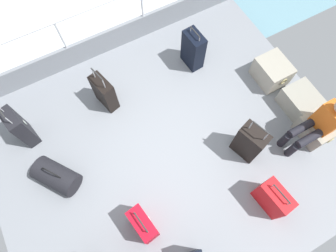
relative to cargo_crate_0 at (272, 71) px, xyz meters
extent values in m
cube|color=gray|center=(0.30, -2.12, -0.23)|extent=(4.40, 5.20, 0.06)
cube|color=gray|center=(-1.87, -2.12, 0.03)|extent=(0.06, 5.20, 0.45)
cylinder|color=silver|center=(-1.87, -2.81, 0.30)|extent=(0.04, 0.04, 1.00)
cylinder|color=silver|center=(-1.87, -1.42, 0.30)|extent=(0.04, 0.04, 1.00)
cylinder|color=silver|center=(-1.87, -2.12, 0.80)|extent=(0.04, 4.16, 0.04)
cube|color=white|center=(-3.30, -2.12, -0.54)|extent=(2.40, 7.28, 0.01)
cube|color=#9E9989|center=(0.00, 0.00, 0.00)|extent=(0.53, 0.46, 0.39)
torus|color=tan|center=(-0.28, 0.00, 0.08)|extent=(0.02, 0.12, 0.12)
torus|color=tan|center=(0.28, 0.00, 0.08)|extent=(0.02, 0.12, 0.12)
cube|color=gray|center=(0.68, 0.07, -0.02)|extent=(0.58, 0.47, 0.35)
torus|color=tan|center=(0.38, 0.07, 0.04)|extent=(0.02, 0.12, 0.12)
torus|color=tan|center=(0.98, 0.07, 0.04)|extent=(0.02, 0.12, 0.12)
cube|color=#9E9989|center=(1.15, -0.01, -0.02)|extent=(0.49, 0.45, 0.35)
torus|color=tan|center=(0.90, -0.01, 0.05)|extent=(0.02, 0.12, 0.12)
torus|color=tan|center=(1.41, -0.01, 0.05)|extent=(0.02, 0.12, 0.12)
cube|color=orange|center=(1.15, -0.06, 0.39)|extent=(0.34, 0.20, 0.48)
cylinder|color=black|center=(1.24, -0.36, 0.19)|extent=(0.12, 0.40, 0.12)
cylinder|color=black|center=(1.24, -0.56, -0.02)|extent=(0.11, 0.11, 0.35)
cylinder|color=black|center=(1.06, -0.36, 0.19)|extent=(0.12, 0.40, 0.12)
cylinder|color=black|center=(1.06, -0.56, -0.02)|extent=(0.11, 0.11, 0.35)
cube|color=black|center=(-0.91, -0.99, 0.14)|extent=(0.40, 0.25, 0.68)
cylinder|color=#A5A8AD|center=(-1.03, -1.00, 0.53)|extent=(0.02, 0.02, 0.08)
cylinder|color=#A5A8AD|center=(-0.80, -0.98, 0.53)|extent=(0.02, 0.02, 0.08)
cylinder|color=#2D2D2D|center=(-0.91, -0.99, 0.57)|extent=(0.25, 0.04, 0.02)
cube|color=green|center=(-0.92, -0.87, 0.26)|extent=(0.05, 0.01, 0.08)
cube|color=#B70C1E|center=(1.13, -2.95, 0.07)|extent=(0.46, 0.27, 0.53)
cylinder|color=#A5A8AD|center=(1.00, -2.97, 0.38)|extent=(0.02, 0.02, 0.11)
cylinder|color=#A5A8AD|center=(1.26, -2.93, 0.38)|extent=(0.02, 0.02, 0.11)
cylinder|color=#2D2D2D|center=(1.13, -2.95, 0.43)|extent=(0.28, 0.06, 0.02)
cube|color=silver|center=(1.12, -2.84, 0.18)|extent=(0.05, 0.01, 0.08)
cube|color=black|center=(-0.93, -3.92, 0.15)|extent=(0.42, 0.26, 0.70)
cylinder|color=#A5A8AD|center=(-1.04, -3.95, 0.60)|extent=(0.02, 0.02, 0.20)
cylinder|color=#A5A8AD|center=(-0.81, -3.90, 0.60)|extent=(0.02, 0.02, 0.20)
cylinder|color=#2D2D2D|center=(-0.93, -3.92, 0.70)|extent=(0.25, 0.07, 0.02)
cube|color=silver|center=(-0.95, -3.83, 0.19)|extent=(0.05, 0.02, 0.08)
cube|color=black|center=(-0.89, -2.60, 0.11)|extent=(0.43, 0.28, 0.62)
cylinder|color=#A5A8AD|center=(-1.01, -2.63, 0.53)|extent=(0.02, 0.02, 0.22)
cylinder|color=#A5A8AD|center=(-0.78, -2.57, 0.53)|extent=(0.02, 0.02, 0.22)
cylinder|color=#2D2D2D|center=(-0.89, -2.60, 0.64)|extent=(0.26, 0.08, 0.02)
cube|color=green|center=(-0.92, -2.51, 0.32)|extent=(0.05, 0.02, 0.08)
cube|color=red|center=(1.68, -1.27, 0.07)|extent=(0.48, 0.29, 0.53)
cylinder|color=#A5A8AD|center=(1.54, -1.28, 0.37)|extent=(0.02, 0.02, 0.08)
cylinder|color=#A5A8AD|center=(1.81, -1.25, 0.37)|extent=(0.02, 0.02, 0.08)
cylinder|color=#2D2D2D|center=(1.68, -1.27, 0.41)|extent=(0.29, 0.06, 0.02)
cube|color=silver|center=(1.66, -1.15, 0.18)|extent=(0.05, 0.01, 0.08)
cube|color=black|center=(0.87, -1.11, 0.14)|extent=(0.45, 0.35, 0.67)
cylinder|color=#A5A8AD|center=(0.76, -1.15, 0.58)|extent=(0.02, 0.02, 0.21)
cylinder|color=#A5A8AD|center=(0.99, -1.07, 0.58)|extent=(0.02, 0.02, 0.21)
cylinder|color=#2D2D2D|center=(0.87, -1.11, 0.69)|extent=(0.25, 0.10, 0.02)
cube|color=green|center=(0.84, -0.99, 0.31)|extent=(0.05, 0.02, 0.08)
cylinder|color=black|center=(-0.05, -3.75, -0.02)|extent=(0.72, 0.65, 0.35)
torus|color=black|center=(-0.05, -3.75, 0.16)|extent=(0.25, 0.18, 0.30)
camera|label=1|loc=(1.54, -2.81, 4.00)|focal=30.62mm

